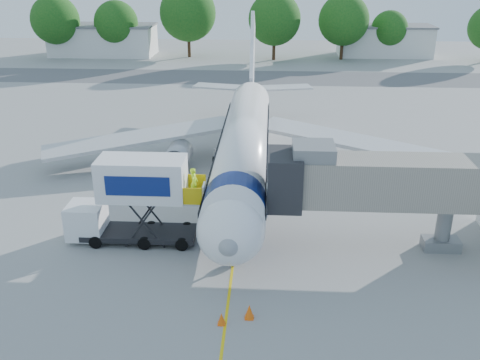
{
  "coord_description": "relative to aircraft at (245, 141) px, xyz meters",
  "views": [
    {
      "loc": [
        1.92,
        -36.06,
        16.53
      ],
      "look_at": [
        0.12,
        -4.44,
        3.2
      ],
      "focal_mm": 40.0,
      "sensor_mm": 36.0,
      "label": 1
    }
  ],
  "objects": [
    {
      "name": "jet_bridge",
      "position": [
        7.99,
        -11.12,
        1.39
      ],
      "size": [
        13.9,
        3.2,
        6.6
      ],
      "color": "gray",
      "rests_on": "ground"
    },
    {
      "name": "guidance_line",
      "position": [
        0.0,
        -4.12,
        -2.94
      ],
      "size": [
        0.15,
        70.0,
        0.01
      ],
      "primitive_type": "cube",
      "color": "yellow",
      "rests_on": "ground"
    },
    {
      "name": "tree_c",
      "position": [
        -12.41,
        54.56,
        4.51
      ],
      "size": [
        9.63,
        9.63,
        12.28
      ],
      "color": "#382314",
      "rests_on": "ground"
    },
    {
      "name": "outbuilding_right",
      "position": [
        22.0,
        57.88,
        -0.29
      ],
      "size": [
        16.4,
        7.4,
        5.3
      ],
      "color": "silver",
      "rests_on": "ground"
    },
    {
      "name": "safety_cone_b",
      "position": [
        -0.18,
        -19.06,
        -2.64
      ],
      "size": [
        0.41,
        0.41,
        0.65
      ],
      "color": "#F95D0D",
      "rests_on": "ground"
    },
    {
      "name": "safety_cone_a",
      "position": [
        1.14,
        -18.5,
        -2.58
      ],
      "size": [
        0.48,
        0.48,
        0.77
      ],
      "color": "#F95D0D",
      "rests_on": "ground"
    },
    {
      "name": "catering_hiloader",
      "position": [
        -6.26,
        -11.12,
        -0.19
      ],
      "size": [
        8.5,
        2.44,
        5.5
      ],
      "color": "black",
      "rests_on": "ground"
    },
    {
      "name": "tree_d",
      "position": [
        2.44,
        52.46,
        3.81
      ],
      "size": [
        8.73,
        8.73,
        11.13
      ],
      "color": "#382314",
      "rests_on": "ground"
    },
    {
      "name": "outbuilding_left",
      "position": [
        -28.0,
        55.88,
        -0.29
      ],
      "size": [
        18.4,
        8.4,
        5.3
      ],
      "color": "silver",
      "rests_on": "ground"
    },
    {
      "name": "tree_a",
      "position": [
        -35.06,
        52.71,
        3.43
      ],
      "size": [
        8.24,
        8.24,
        10.5
      ],
      "color": "#382314",
      "rests_on": "ground"
    },
    {
      "name": "tree_e",
      "position": [
        14.04,
        53.59,
        3.61
      ],
      "size": [
        8.48,
        8.48,
        10.81
      ],
      "color": "#382314",
      "rests_on": "ground"
    },
    {
      "name": "ground",
      "position": [
        0.0,
        -4.12,
        -2.95
      ],
      "size": [
        160.0,
        160.0,
        0.0
      ],
      "primitive_type": "plane",
      "color": "#9A9A97",
      "rests_on": "ground"
    },
    {
      "name": "aircraft",
      "position": [
        0.0,
        0.0,
        0.0
      ],
      "size": [
        34.17,
        37.73,
        11.35
      ],
      "color": "white",
      "rests_on": "ground"
    },
    {
      "name": "taxiway_strip",
      "position": [
        0.0,
        37.88,
        -2.94
      ],
      "size": [
        120.0,
        10.0,
        0.01
      ],
      "primitive_type": "cube",
      "color": "#59595B",
      "rests_on": "ground"
    },
    {
      "name": "tree_b",
      "position": [
        -24.88,
        53.96,
        2.87
      ],
      "size": [
        7.51,
        7.51,
        9.58
      ],
      "color": "#382314",
      "rests_on": "ground"
    },
    {
      "name": "tree_f",
      "position": [
        22.29,
        56.14,
        1.89
      ],
      "size": [
        6.25,
        6.25,
        7.97
      ],
      "color": "#382314",
      "rests_on": "ground"
    }
  ]
}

